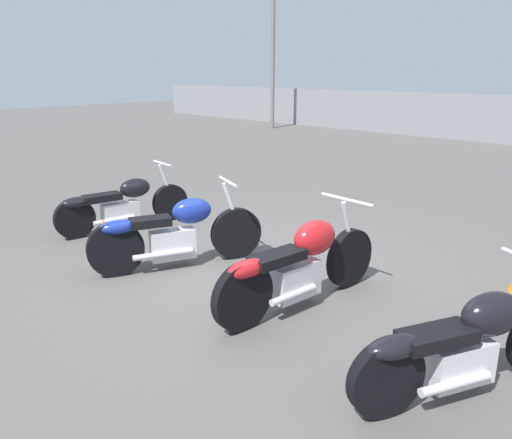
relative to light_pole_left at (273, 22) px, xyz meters
name	(u,v)px	position (x,y,z in m)	size (l,w,h in m)	color
ground_plane	(253,273)	(10.57, -11.55, -4.16)	(60.00, 60.00, 0.00)	#514F4C
light_pole_left	(273,22)	(0.00, 0.00, 0.00)	(0.70, 0.35, 6.98)	slate
motorcycle_slot_0	(121,204)	(7.97, -11.76, -3.77)	(0.59, 2.09, 0.95)	black
motorcycle_slot_1	(175,233)	(9.77, -12.08, -3.73)	(0.96, 2.03, 1.02)	black
motorcycle_slot_2	(300,265)	(11.53, -11.84, -3.71)	(0.68, 2.17, 1.02)	black
motorcycle_slot_3	(466,344)	(13.31, -12.09, -3.75)	(1.04, 1.87, 0.95)	black
traffic_cone_far	(105,238)	(8.84, -12.51, -3.91)	(0.30, 0.30, 0.50)	orange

